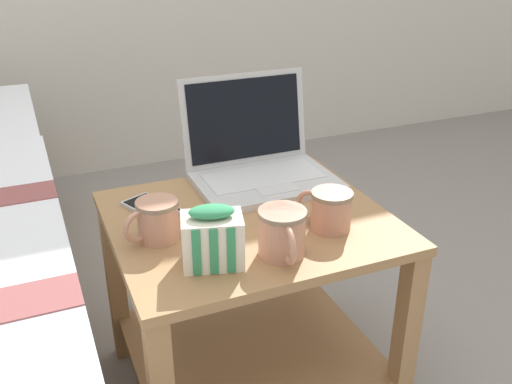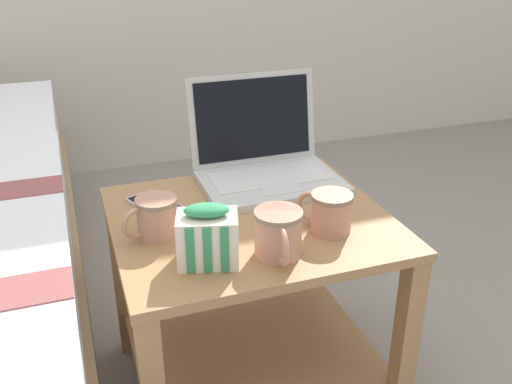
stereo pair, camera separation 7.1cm
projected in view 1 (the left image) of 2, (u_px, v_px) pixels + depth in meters
The scene contains 8 objects.
ground_plane at pixel (250, 383), 1.49m from camera, with size 8.00×8.00×0.00m, color gray.
bedside_table at pixel (249, 282), 1.36m from camera, with size 0.61×0.55×0.49m.
laptop at pixel (259, 161), 1.45m from camera, with size 0.34×0.29×0.25m.
mug_front_left at pixel (282, 231), 1.11m from camera, with size 0.10×0.14×0.10m.
mug_front_right at pixel (157, 218), 1.17m from camera, with size 0.12×0.09×0.09m.
mug_mid_center at pixel (330, 208), 1.21m from camera, with size 0.10×0.11×0.09m.
snack_bag at pixel (213, 238), 1.08m from camera, with size 0.13×0.11×0.12m.
cell_phone at pixel (152, 208), 1.31m from camera, with size 0.13×0.16×0.01m.
Camera 1 is at (-0.43, -1.05, 1.09)m, focal length 40.00 mm.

